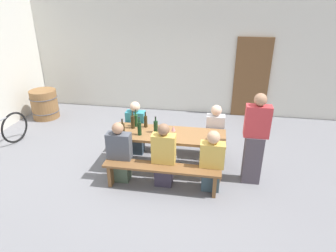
{
  "coord_description": "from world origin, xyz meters",
  "views": [
    {
      "loc": [
        0.81,
        -4.75,
        3.1
      ],
      "look_at": [
        0.0,
        0.0,
        0.9
      ],
      "focal_mm": 31.27,
      "sensor_mm": 36.0,
      "label": 1
    }
  ],
  "objects_px": {
    "wine_bottle_0": "(136,120)",
    "wine_glass_1": "(211,133)",
    "wine_glass_2": "(164,130)",
    "standing_host": "(255,141)",
    "wooden_door": "(251,78)",
    "seated_guest_near_2": "(212,162)",
    "wine_bottle_5": "(146,121)",
    "bench_near": "(162,171)",
    "seated_guest_near_1": "(164,157)",
    "tasting_table": "(168,138)",
    "wine_bottle_4": "(156,127)",
    "bench_far": "(173,137)",
    "wine_glass_0": "(173,129)",
    "wine_bottle_1": "(123,129)",
    "wine_barrel": "(45,104)",
    "seated_guest_far_1": "(215,134)",
    "seated_guest_far_0": "(136,129)",
    "wine_bottle_3": "(139,128)",
    "seated_guest_near_0": "(120,154)",
    "wine_bottle_2": "(133,122)"
  },
  "relations": [
    {
      "from": "bench_near",
      "to": "seated_guest_near_1",
      "type": "xyz_separation_m",
      "value": [
        0.01,
        0.15,
        0.2
      ]
    },
    {
      "from": "wine_bottle_1",
      "to": "wine_barrel",
      "type": "bearing_deg",
      "value": 143.72
    },
    {
      "from": "tasting_table",
      "to": "wine_bottle_1",
      "type": "height_order",
      "value": "wine_bottle_1"
    },
    {
      "from": "wine_bottle_5",
      "to": "wine_bottle_0",
      "type": "bearing_deg",
      "value": 178.53
    },
    {
      "from": "seated_guest_near_0",
      "to": "seated_guest_near_1",
      "type": "bearing_deg",
      "value": -90.0
    },
    {
      "from": "wine_bottle_1",
      "to": "wine_bottle_4",
      "type": "relative_size",
      "value": 0.96
    },
    {
      "from": "wine_bottle_4",
      "to": "wine_barrel",
      "type": "xyz_separation_m",
      "value": [
        -3.46,
        1.95,
        -0.49
      ]
    },
    {
      "from": "wine_glass_0",
      "to": "wine_bottle_0",
      "type": "bearing_deg",
      "value": 161.19
    },
    {
      "from": "bench_far",
      "to": "standing_host",
      "type": "xyz_separation_m",
      "value": [
        1.52,
        -0.79,
        0.44
      ]
    },
    {
      "from": "wine_bottle_0",
      "to": "wine_bottle_1",
      "type": "bearing_deg",
      "value": -111.0
    },
    {
      "from": "wine_bottle_3",
      "to": "standing_host",
      "type": "xyz_separation_m",
      "value": [
        2.02,
        -0.0,
        -0.08
      ]
    },
    {
      "from": "wooden_door",
      "to": "bench_far",
      "type": "height_order",
      "value": "wooden_door"
    },
    {
      "from": "seated_guest_near_1",
      "to": "standing_host",
      "type": "bearing_deg",
      "value": -76.59
    },
    {
      "from": "bench_far",
      "to": "seated_guest_near_1",
      "type": "bearing_deg",
      "value": -89.43
    },
    {
      "from": "wine_bottle_1",
      "to": "seated_guest_near_1",
      "type": "distance_m",
      "value": 0.94
    },
    {
      "from": "wine_glass_0",
      "to": "seated_guest_far_1",
      "type": "bearing_deg",
      "value": 36.48
    },
    {
      "from": "wooden_door",
      "to": "wine_glass_2",
      "type": "relative_size",
      "value": 12.42
    },
    {
      "from": "wooden_door",
      "to": "standing_host",
      "type": "bearing_deg",
      "value": -93.32
    },
    {
      "from": "wine_bottle_1",
      "to": "wine_glass_2",
      "type": "relative_size",
      "value": 1.78
    },
    {
      "from": "bench_far",
      "to": "seated_guest_near_2",
      "type": "distance_m",
      "value": 1.43
    },
    {
      "from": "wine_bottle_5",
      "to": "wine_glass_2",
      "type": "relative_size",
      "value": 1.82
    },
    {
      "from": "wine_bottle_0",
      "to": "wine_bottle_2",
      "type": "relative_size",
      "value": 0.95
    },
    {
      "from": "tasting_table",
      "to": "wine_glass_2",
      "type": "relative_size",
      "value": 12.41
    },
    {
      "from": "tasting_table",
      "to": "wine_bottle_4",
      "type": "bearing_deg",
      "value": 178.04
    },
    {
      "from": "wine_bottle_5",
      "to": "wine_barrel",
      "type": "xyz_separation_m",
      "value": [
        -3.22,
        1.74,
        -0.49
      ]
    },
    {
      "from": "bench_far",
      "to": "seated_guest_near_0",
      "type": "height_order",
      "value": "seated_guest_near_0"
    },
    {
      "from": "wine_bottle_3",
      "to": "standing_host",
      "type": "height_order",
      "value": "standing_host"
    },
    {
      "from": "wine_glass_0",
      "to": "bench_far",
      "type": "bearing_deg",
      "value": 98.69
    },
    {
      "from": "seated_guest_far_0",
      "to": "wooden_door",
      "type": "bearing_deg",
      "value": 135.62
    },
    {
      "from": "seated_guest_near_2",
      "to": "standing_host",
      "type": "distance_m",
      "value": 0.83
    },
    {
      "from": "wine_bottle_0",
      "to": "seated_guest_near_0",
      "type": "xyz_separation_m",
      "value": [
        -0.11,
        -0.72,
        -0.35
      ]
    },
    {
      "from": "wine_bottle_3",
      "to": "seated_guest_near_2",
      "type": "distance_m",
      "value": 1.42
    },
    {
      "from": "seated_guest_near_1",
      "to": "seated_guest_far_1",
      "type": "bearing_deg",
      "value": -39.77
    },
    {
      "from": "seated_guest_near_2",
      "to": "wine_glass_2",
      "type": "bearing_deg",
      "value": 64.91
    },
    {
      "from": "wine_bottle_0",
      "to": "wine_glass_2",
      "type": "relative_size",
      "value": 2.0
    },
    {
      "from": "wooden_door",
      "to": "wine_glass_0",
      "type": "height_order",
      "value": "wooden_door"
    },
    {
      "from": "wine_bottle_2",
      "to": "seated_guest_near_2",
      "type": "relative_size",
      "value": 0.32
    },
    {
      "from": "bench_near",
      "to": "seated_guest_near_1",
      "type": "bearing_deg",
      "value": 85.65
    },
    {
      "from": "tasting_table",
      "to": "wine_glass_2",
      "type": "xyz_separation_m",
      "value": [
        -0.06,
        -0.09,
        0.2
      ]
    },
    {
      "from": "wine_glass_1",
      "to": "seated_guest_near_1",
      "type": "relative_size",
      "value": 0.16
    },
    {
      "from": "wine_glass_2",
      "to": "standing_host",
      "type": "distance_m",
      "value": 1.59
    },
    {
      "from": "wine_bottle_4",
      "to": "wooden_door",
      "type": "bearing_deg",
      "value": 57.21
    },
    {
      "from": "bench_far",
      "to": "wine_barrel",
      "type": "height_order",
      "value": "wine_barrel"
    },
    {
      "from": "bench_near",
      "to": "wine_bottle_3",
      "type": "bearing_deg",
      "value": 134.15
    },
    {
      "from": "tasting_table",
      "to": "seated_guest_far_1",
      "type": "distance_m",
      "value": 0.99
    },
    {
      "from": "wine_glass_1",
      "to": "wooden_door",
      "type": "bearing_deg",
      "value": 73.33
    },
    {
      "from": "wine_glass_0",
      "to": "seated_guest_near_2",
      "type": "xyz_separation_m",
      "value": [
        0.72,
        -0.46,
        -0.35
      ]
    },
    {
      "from": "wine_glass_0",
      "to": "wine_glass_2",
      "type": "distance_m",
      "value": 0.17
    },
    {
      "from": "wine_bottle_0",
      "to": "wine_glass_1",
      "type": "bearing_deg",
      "value": -12.63
    },
    {
      "from": "seated_guest_near_2",
      "to": "seated_guest_far_1",
      "type": "distance_m",
      "value": 1.01
    }
  ]
}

